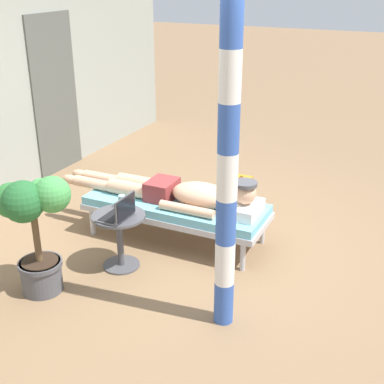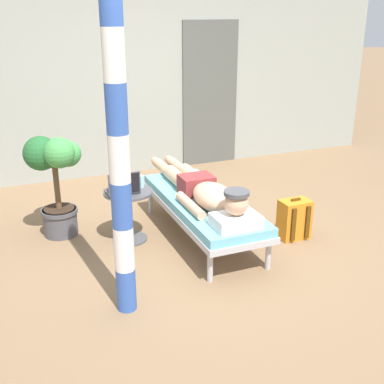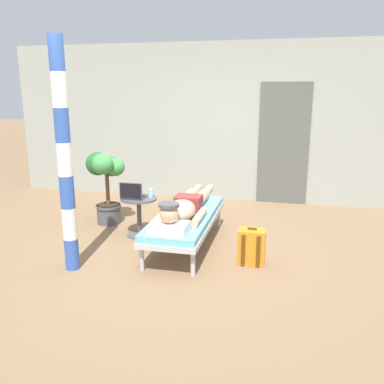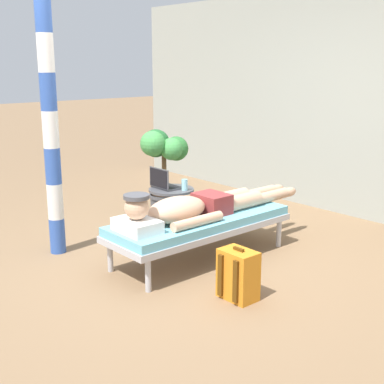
{
  "view_description": "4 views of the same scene",
  "coord_description": "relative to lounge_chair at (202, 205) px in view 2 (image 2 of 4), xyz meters",
  "views": [
    {
      "loc": [
        -4.18,
        -1.98,
        2.55
      ],
      "look_at": [
        0.1,
        0.05,
        0.51
      ],
      "focal_mm": 48.96,
      "sensor_mm": 36.0,
      "label": 1
    },
    {
      "loc": [
        -1.8,
        -3.95,
        2.19
      ],
      "look_at": [
        -0.06,
        0.28,
        0.47
      ],
      "focal_mm": 45.81,
      "sensor_mm": 36.0,
      "label": 2
    },
    {
      "loc": [
        1.18,
        -4.45,
        1.9
      ],
      "look_at": [
        0.09,
        0.22,
        0.69
      ],
      "focal_mm": 37.8,
      "sensor_mm": 36.0,
      "label": 3
    },
    {
      "loc": [
        3.52,
        -2.97,
        1.82
      ],
      "look_at": [
        -0.07,
        0.16,
        0.64
      ],
      "focal_mm": 49.03,
      "sensor_mm": 36.0,
      "label": 4
    }
  ],
  "objects": [
    {
      "name": "ground_plane",
      "position": [
        -0.01,
        -0.19,
        -0.35
      ],
      "size": [
        40.0,
        40.0,
        0.0
      ],
      "primitive_type": "plane",
      "color": "#846647"
    },
    {
      "name": "laptop",
      "position": [
        -0.75,
        0.17,
        0.24
      ],
      "size": [
        0.31,
        0.24,
        0.23
      ],
      "color": "#4C4C51",
      "rests_on": "side_table"
    },
    {
      "name": "house_wall_back",
      "position": [
        -0.0,
        2.43,
        1.0
      ],
      "size": [
        7.6,
        0.2,
        2.7
      ],
      "primitive_type": "cube",
      "color": "#999E93",
      "rests_on": "ground"
    },
    {
      "name": "drink_glass",
      "position": [
        -0.54,
        0.27,
        0.24
      ],
      "size": [
        0.06,
        0.06,
        0.12
      ],
      "primitive_type": "cylinder",
      "color": "#99D8E5",
      "rests_on": "side_table"
    },
    {
      "name": "porch_post",
      "position": [
        -1.04,
        -0.94,
        0.87
      ],
      "size": [
        0.15,
        0.15,
        2.42
      ],
      "color": "#3359B2",
      "rests_on": "ground"
    },
    {
      "name": "house_door_panel",
      "position": [
        1.12,
        2.32,
        0.67
      ],
      "size": [
        0.84,
        0.03,
        2.04
      ],
      "primitive_type": "cube",
      "color": "#545651",
      "rests_on": "ground"
    },
    {
      "name": "lounge_chair",
      "position": [
        0.0,
        0.0,
        0.0
      ],
      "size": [
        0.67,
        1.84,
        0.42
      ],
      "color": "#B7B7BC",
      "rests_on": "ground"
    },
    {
      "name": "potted_plant",
      "position": [
        -1.33,
        0.61,
        0.33
      ],
      "size": [
        0.56,
        0.68,
        1.06
      ],
      "color": "#4C4C51",
      "rests_on": "ground"
    },
    {
      "name": "side_table",
      "position": [
        -0.69,
        0.22,
        0.01
      ],
      "size": [
        0.48,
        0.48,
        0.52
      ],
      "color": "#4C4C51",
      "rests_on": "ground"
    },
    {
      "name": "person_reclining",
      "position": [
        0.0,
        -0.05,
        0.17
      ],
      "size": [
        0.53,
        2.17,
        0.33
      ],
      "color": "white",
      "rests_on": "lounge_chair"
    },
    {
      "name": "backpack",
      "position": [
        0.85,
        -0.36,
        -0.15
      ],
      "size": [
        0.3,
        0.26,
        0.42
      ],
      "color": "orange",
      "rests_on": "ground"
    }
  ]
}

